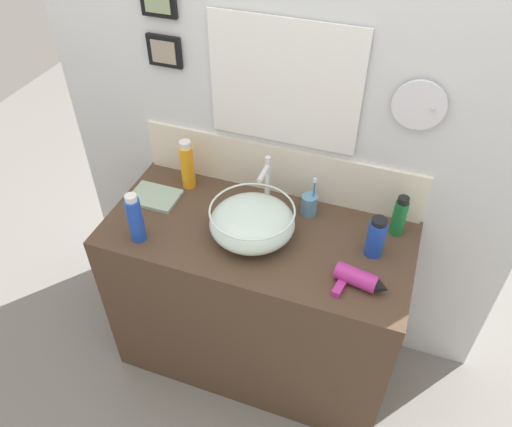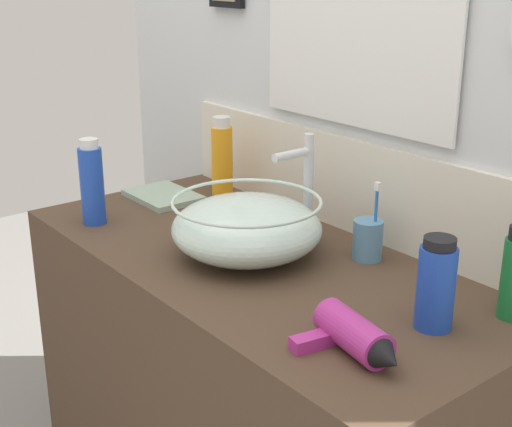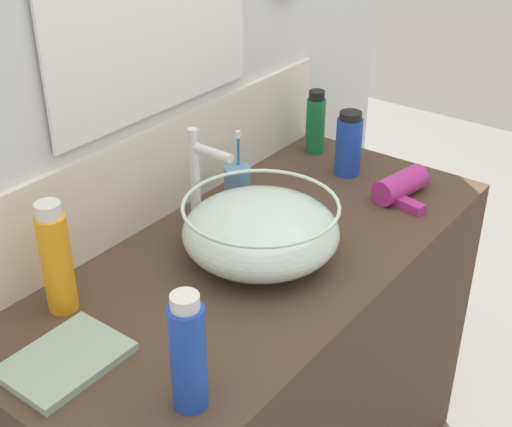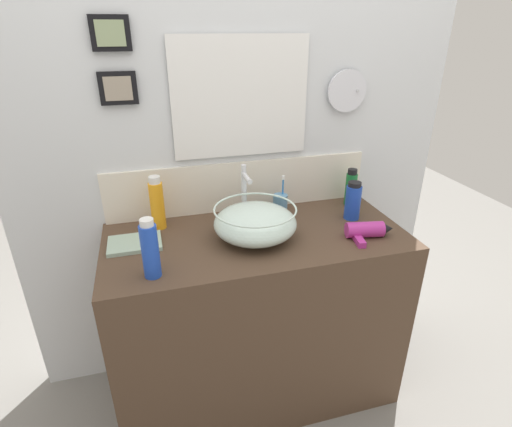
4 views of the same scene
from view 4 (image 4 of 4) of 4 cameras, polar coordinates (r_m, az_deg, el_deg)
name	(u,v)px [view 4 (image 4 of 4)]	position (r m, az deg, el deg)	size (l,w,h in m)	color
ground_plane	(257,384)	(2.17, 0.10, -23.13)	(6.00, 6.00, 0.00)	gray
vanity_counter	(257,317)	(1.88, 0.11, -14.54)	(1.23, 0.57, 0.84)	#4C3828
back_panel	(238,140)	(1.81, -2.61, 10.45)	(1.99, 0.10, 2.32)	silver
glass_bowl_sink	(255,223)	(1.59, -0.11, -1.30)	(0.33, 0.33, 0.13)	silver
faucet	(245,190)	(1.71, -1.63, 3.38)	(0.02, 0.11, 0.25)	silver
hair_drier	(368,230)	(1.68, 15.71, -2.32)	(0.20, 0.13, 0.06)	#B22D8C
toothbrush_cup	(280,204)	(1.82, 3.48, 1.40)	(0.07, 0.07, 0.18)	#598CB2
spray_bottle	(150,249)	(1.38, -14.90, -4.99)	(0.06, 0.06, 0.22)	blue
soap_dispenser	(157,204)	(1.71, -13.94, 1.37)	(0.06, 0.06, 0.23)	orange
shampoo_bottle	(353,201)	(1.80, 13.68, 1.74)	(0.07, 0.07, 0.17)	blue
lotion_bottle	(351,188)	(1.95, 13.39, 3.62)	(0.05, 0.05, 0.18)	#197233
hand_towel	(135,243)	(1.64, -16.93, -4.09)	(0.20, 0.15, 0.02)	#99B29E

